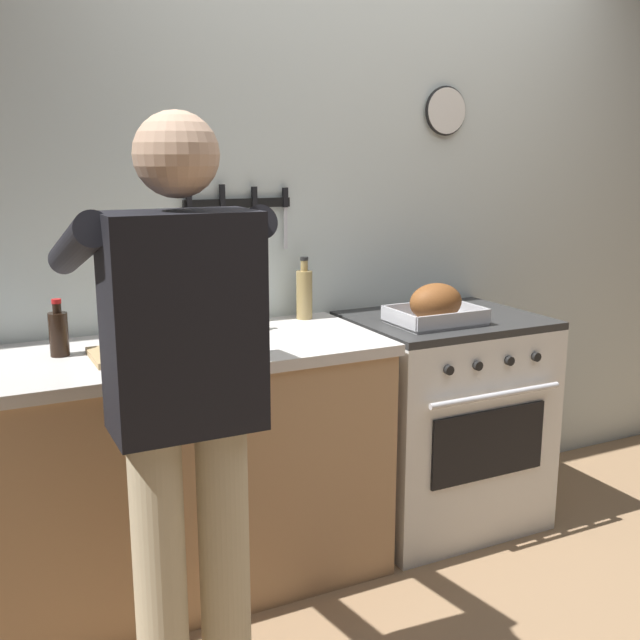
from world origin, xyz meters
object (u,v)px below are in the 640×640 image
stove (442,420)px  bottle_vinegar (304,293)px  bottle_olive_oil (233,303)px  person_cook (183,392)px  cutting_board (147,352)px  roasting_pan (436,306)px  bottle_soy_sauce (59,333)px

stove → bottle_vinegar: 0.81m
stove → bottle_vinegar: (-0.54, 0.23, 0.56)m
stove → bottle_olive_oil: bottle_olive_oil is taller
person_cook → cutting_board: (0.05, 0.60, -0.04)m
stove → roasting_pan: bearing=-141.8°
roasting_pan → bottle_olive_oil: size_ratio=1.33×
person_cook → cutting_board: size_ratio=4.61×
roasting_pan → bottle_vinegar: bearing=143.0°
bottle_olive_oil → cutting_board: bearing=-153.7°
bottle_olive_oil → stove: bearing=-8.4°
stove → bottle_soy_sauce: (-1.52, 0.06, 0.53)m
roasting_pan → person_cook: bearing=-154.4°
person_cook → bottle_soy_sauce: (-0.21, 0.72, 0.03)m
bottle_soy_sauce → bottle_olive_oil: (0.64, 0.07, 0.03)m
roasting_pan → bottle_olive_oil: bearing=163.9°
stove → roasting_pan: (-0.12, -0.09, 0.52)m
person_cook → bottle_olive_oil: (0.42, 0.79, 0.06)m
person_cook → bottle_olive_oil: size_ratio=6.25×
stove → person_cook: 1.55m
cutting_board → bottle_vinegar: size_ratio=1.42×
person_cook → cutting_board: bearing=-3.4°
stove → bottle_vinegar: bearing=157.1°
roasting_pan → bottle_soy_sauce: size_ratio=1.83×
stove → bottle_soy_sauce: bearing=177.7°
cutting_board → bottle_olive_oil: bearing=26.3°
cutting_board → bottle_olive_oil: (0.38, 0.19, 0.10)m
bottle_vinegar → roasting_pan: bearing=-37.0°
stove → person_cook: person_cook is taller
bottle_soy_sauce → stove: bearing=-2.3°
roasting_pan → cutting_board: size_ratio=0.98×
roasting_pan → bottle_olive_oil: 0.80m
person_cook → bottle_vinegar: 1.17m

